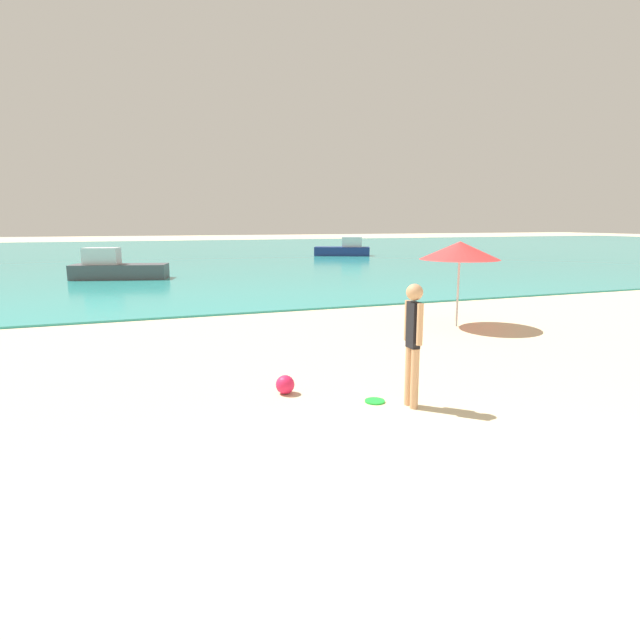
{
  "coord_description": "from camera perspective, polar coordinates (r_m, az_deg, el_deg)",
  "views": [
    {
      "loc": [
        -2.71,
        -2.58,
        2.57
      ],
      "look_at": [
        0.28,
        5.48,
        0.95
      ],
      "focal_mm": 29.3,
      "sensor_mm": 36.0,
      "label": 1
    }
  ],
  "objects": [
    {
      "name": "person_standing",
      "position": [
        7.31,
        10.13,
        -1.95
      ],
      "size": [
        0.23,
        0.4,
        1.74
      ],
      "rotation": [
        0.0,
        0.0,
        1.6
      ],
      "color": "tan",
      "rests_on": "ground"
    },
    {
      "name": "frisbee",
      "position": [
        7.69,
        6.0,
        -8.8
      ],
      "size": [
        0.29,
        0.29,
        0.03
      ],
      "primitive_type": "cylinder",
      "color": "green",
      "rests_on": "ground"
    },
    {
      "name": "boat_near",
      "position": [
        25.01,
        -21.4,
        5.3
      ],
      "size": [
        4.28,
        2.29,
        1.39
      ],
      "rotation": [
        0.0,
        0.0,
        -0.26
      ],
      "color": "#4C4C51",
      "rests_on": "water"
    },
    {
      "name": "boat_far",
      "position": [
        39.47,
        2.66,
        7.73
      ],
      "size": [
        4.27,
        2.92,
        1.4
      ],
      "rotation": [
        0.0,
        0.0,
        2.71
      ],
      "color": "navy",
      "rests_on": "water"
    },
    {
      "name": "ground",
      "position": [
        4.53,
        23.49,
        -24.79
      ],
      "size": [
        200.0,
        200.0,
        0.0
      ],
      "primitive_type": "plane",
      "color": "beige"
    },
    {
      "name": "beach_umbrella",
      "position": [
        13.24,
        15.03,
        7.34
      ],
      "size": [
        1.95,
        1.95,
        2.1
      ],
      "color": "#B7B7BC",
      "rests_on": "ground"
    },
    {
      "name": "beach_ball",
      "position": [
        7.97,
        -3.83,
        -7.05
      ],
      "size": [
        0.29,
        0.29,
        0.29
      ],
      "primitive_type": "sphere",
      "color": "#E51E4C",
      "rests_on": "ground"
    },
    {
      "name": "water",
      "position": [
        44.47,
        -16.96,
        6.95
      ],
      "size": [
        160.0,
        60.0,
        0.06
      ],
      "primitive_type": "cube",
      "color": "teal",
      "rests_on": "ground"
    }
  ]
}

